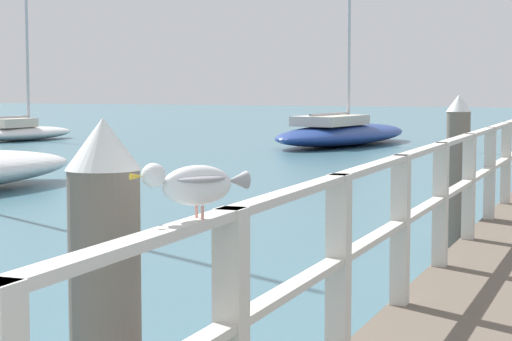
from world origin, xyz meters
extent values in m
cube|color=beige|center=(-1.06, 3.90, 0.90)|extent=(0.12, 0.12, 1.07)
cube|color=beige|center=(-1.06, 5.45, 0.90)|extent=(0.12, 0.12, 1.07)
cube|color=beige|center=(-1.06, 7.01, 0.90)|extent=(0.12, 0.12, 1.07)
cube|color=beige|center=(-1.06, 8.56, 0.90)|extent=(0.12, 0.12, 1.07)
cube|color=beige|center=(-1.06, 10.11, 0.90)|extent=(0.12, 0.12, 1.07)
cube|color=beige|center=(-1.06, 11.66, 0.90)|extent=(0.12, 0.12, 1.07)
cube|color=beige|center=(-1.06, 13.21, 0.90)|extent=(0.12, 0.12, 1.07)
cube|color=beige|center=(-1.06, 10.89, 1.41)|extent=(0.10, 20.17, 0.04)
cube|color=beige|center=(-1.06, 10.89, 0.95)|extent=(0.10, 20.17, 0.04)
cone|color=white|center=(-1.44, 3.55, 1.71)|extent=(0.29, 0.29, 0.20)
cylinder|color=#6B6056|center=(-1.44, 11.73, 0.80)|extent=(0.28, 0.28, 1.61)
cone|color=white|center=(-1.44, 11.73, 1.71)|extent=(0.29, 0.29, 0.20)
ellipsoid|color=white|center=(-1.06, 3.58, 1.56)|extent=(0.28, 0.30, 0.15)
sphere|color=white|center=(-1.17, 3.44, 1.60)|extent=(0.09, 0.09, 0.09)
cone|color=gold|center=(-1.21, 3.39, 1.60)|extent=(0.05, 0.05, 0.02)
cone|color=#939399|center=(-0.95, 3.71, 1.57)|extent=(0.10, 0.11, 0.07)
ellipsoid|color=#939399|center=(-1.06, 3.58, 1.59)|extent=(0.28, 0.28, 0.04)
cylinder|color=tan|center=(-1.04, 3.57, 1.46)|extent=(0.01, 0.01, 0.05)
cylinder|color=tan|center=(-1.07, 3.60, 1.46)|extent=(0.01, 0.01, 0.05)
ellipsoid|color=white|center=(-18.84, 28.07, 0.23)|extent=(2.27, 4.45, 0.46)
cylinder|color=#B2B2B7|center=(-18.80, 28.28, 3.13)|extent=(0.10, 0.10, 5.33)
cylinder|color=#B2B2B7|center=(-18.94, 27.55, 0.81)|extent=(0.35, 1.48, 0.08)
cube|color=beige|center=(-18.93, 27.57, 0.61)|extent=(1.12, 1.66, 0.30)
ellipsoid|color=navy|center=(-7.98, 29.58, 0.33)|extent=(3.78, 7.81, 0.66)
cylinder|color=#B2B2B7|center=(-8.14, 28.66, 1.01)|extent=(0.52, 2.60, 0.08)
cube|color=beige|center=(-8.13, 28.70, 0.81)|extent=(1.86, 2.90, 0.30)
camera|label=1|loc=(0.43, 0.35, 1.94)|focal=67.50mm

